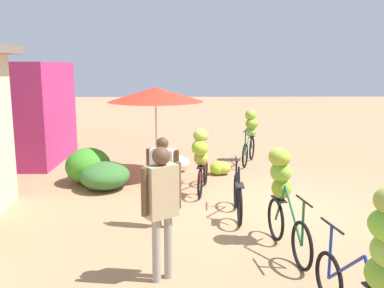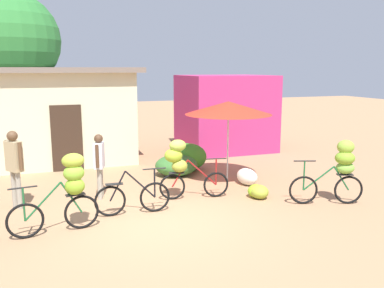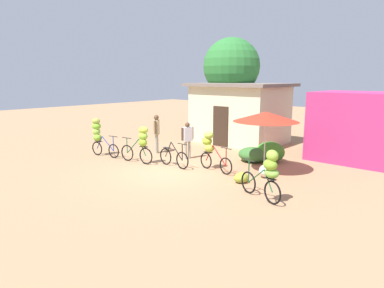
{
  "view_description": "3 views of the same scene",
  "coord_description": "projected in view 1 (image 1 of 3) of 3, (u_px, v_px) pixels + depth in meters",
  "views": [
    {
      "loc": [
        -7.91,
        1.54,
        2.72
      ],
      "look_at": [
        0.5,
        1.36,
        1.18
      ],
      "focal_mm": 40.17,
      "sensor_mm": 36.0,
      "label": 1
    },
    {
      "loc": [
        -2.06,
        -7.7,
        3.07
      ],
      "look_at": [
        1.3,
        1.62,
        1.23
      ],
      "focal_mm": 38.2,
      "sensor_mm": 36.0,
      "label": 2
    },
    {
      "loc": [
        8.57,
        -8.45,
        3.38
      ],
      "look_at": [
        -0.05,
        1.18,
        0.85
      ],
      "focal_mm": 31.82,
      "sensor_mm": 36.0,
      "label": 3
    }
  ],
  "objects": [
    {
      "name": "ground_plane",
      "position": [
        263.0,
        208.0,
        8.3
      ],
      "size": [
        60.0,
        60.0,
        0.0
      ],
      "primitive_type": "plane",
      "color": "#A47954"
    },
    {
      "name": "shop_pink",
      "position": [
        12.0,
        112.0,
        12.2
      ],
      "size": [
        3.2,
        2.8,
        2.81
      ],
      "primitive_type": "cube",
      "color": "#B82E6C",
      "rests_on": "ground"
    },
    {
      "name": "hedge_bush_front_left",
      "position": [
        105.0,
        175.0,
        9.58
      ],
      "size": [
        1.24,
        1.1,
        0.6
      ],
      "primitive_type": "ellipsoid",
      "color": "#356B2E",
      "rests_on": "ground"
    },
    {
      "name": "hedge_bush_front_right",
      "position": [
        88.0,
        165.0,
        10.04
      ],
      "size": [
        1.19,
        1.04,
        0.82
      ],
      "primitive_type": "ellipsoid",
      "color": "#3A8825",
      "rests_on": "ground"
    },
    {
      "name": "market_umbrella",
      "position": [
        156.0,
        94.0,
        10.39
      ],
      "size": [
        2.33,
        2.33,
        2.2
      ],
      "color": "beige",
      "rests_on": "ground"
    },
    {
      "name": "bicycle_leftmost",
      "position": [
        379.0,
        256.0,
        4.0
      ],
      "size": [
        1.61,
        0.46,
        1.66
      ],
      "color": "black",
      "rests_on": "ground"
    },
    {
      "name": "bicycle_near_pile",
      "position": [
        283.0,
        189.0,
        6.42
      ],
      "size": [
        1.68,
        0.38,
        1.5
      ],
      "color": "black",
      "rests_on": "ground"
    },
    {
      "name": "bicycle_center_loaded",
      "position": [
        238.0,
        197.0,
        7.81
      ],
      "size": [
        1.61,
        0.17,
        0.98
      ],
      "color": "black",
      "rests_on": "ground"
    },
    {
      "name": "bicycle_by_shop",
      "position": [
        201.0,
        155.0,
        8.98
      ],
      "size": [
        1.67,
        0.45,
        1.44
      ],
      "color": "black",
      "rests_on": "ground"
    },
    {
      "name": "bicycle_rightmost",
      "position": [
        250.0,
        131.0,
        12.22
      ],
      "size": [
        1.62,
        0.69,
        1.48
      ],
      "color": "black",
      "rests_on": "ground"
    },
    {
      "name": "banana_pile_on_ground",
      "position": [
        219.0,
        168.0,
        10.84
      ],
      "size": [
        0.54,
        0.61,
        0.32
      ],
      "color": "#8AC524",
      "rests_on": "ground"
    },
    {
      "name": "produce_sack",
      "position": [
        176.0,
        164.0,
        11.08
      ],
      "size": [
        0.55,
        0.76,
        0.44
      ],
      "primitive_type": "ellipsoid",
      "rotation": [
        0.0,
        0.0,
        1.74
      ],
      "color": "silver",
      "rests_on": "ground"
    },
    {
      "name": "person_vendor",
      "position": [
        162.0,
        199.0,
        5.35
      ],
      "size": [
        0.39,
        0.49,
        1.74
      ],
      "color": "gray",
      "rests_on": "ground"
    },
    {
      "name": "person_bystander",
      "position": [
        163.0,
        173.0,
        7.17
      ],
      "size": [
        0.31,
        0.56,
        1.55
      ],
      "color": "gray",
      "rests_on": "ground"
    }
  ]
}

